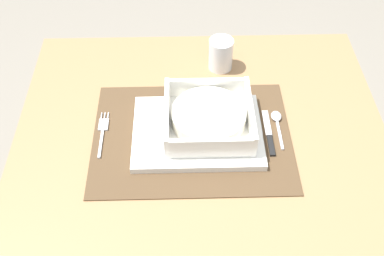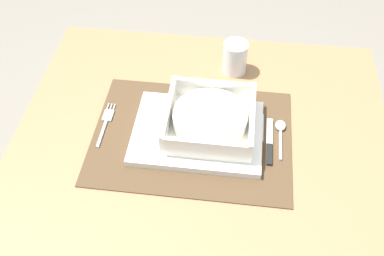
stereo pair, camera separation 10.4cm
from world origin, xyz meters
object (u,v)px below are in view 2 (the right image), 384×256
(porridge_bowl, at_px, (210,121))
(spoon, at_px, (280,130))
(drinking_glass, at_px, (235,59))
(dining_table, at_px, (202,163))
(butter_knife, at_px, (269,144))
(bread_knife, at_px, (260,140))
(fork, at_px, (106,121))

(porridge_bowl, height_order, spoon, porridge_bowl)
(drinking_glass, bearing_deg, spoon, -59.68)
(dining_table, height_order, porridge_bowl, porridge_bowl)
(spoon, bearing_deg, porridge_bowl, -168.54)
(butter_knife, height_order, drinking_glass, drinking_glass)
(porridge_bowl, relative_size, drinking_glass, 2.32)
(porridge_bowl, distance_m, drinking_glass, 0.23)
(bread_knife, relative_size, drinking_glass, 1.67)
(fork, height_order, drinking_glass, drinking_glass)
(dining_table, relative_size, fork, 6.23)
(dining_table, height_order, fork, fork)
(spoon, bearing_deg, butter_knife, -114.95)
(porridge_bowl, bearing_deg, spoon, 8.27)
(porridge_bowl, distance_m, bread_knife, 0.12)
(butter_knife, bearing_deg, fork, 173.88)
(dining_table, relative_size, drinking_glass, 10.16)
(dining_table, distance_m, fork, 0.26)
(fork, distance_m, butter_knife, 0.38)
(porridge_bowl, xyz_separation_m, fork, (-0.24, 0.00, -0.04))
(fork, distance_m, spoon, 0.40)
(fork, xyz_separation_m, butter_knife, (0.38, -0.02, 0.00))
(butter_knife, relative_size, drinking_glass, 1.62)
(fork, xyz_separation_m, bread_knife, (0.36, -0.01, 0.00))
(fork, xyz_separation_m, drinking_glass, (0.28, 0.22, 0.03))
(spoon, xyz_separation_m, butter_knife, (-0.02, -0.05, -0.00))
(dining_table, bearing_deg, fork, 179.99)
(porridge_bowl, bearing_deg, drinking_glass, 79.34)
(porridge_bowl, bearing_deg, bread_knife, -5.59)
(porridge_bowl, height_order, bread_knife, porridge_bowl)
(porridge_bowl, height_order, fork, porridge_bowl)
(dining_table, relative_size, butter_knife, 6.25)
(fork, relative_size, butter_knife, 1.00)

